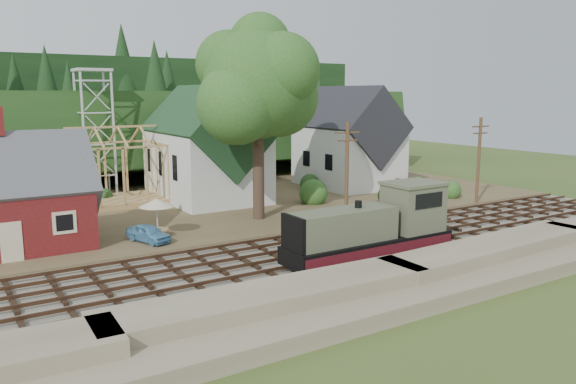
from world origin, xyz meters
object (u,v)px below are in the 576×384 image
locomotive (375,229)px  patio_set (157,204)px  car_red (396,183)px  car_blue (148,233)px

locomotive → patio_set: size_ratio=4.15×
locomotive → car_red: bearing=44.0°
car_blue → car_red: (28.51, 6.72, 0.04)m
locomotive → car_red: size_ratio=2.45×
locomotive → car_blue: 15.03m
locomotive → patio_set: (-9.54, 11.66, 0.58)m
car_red → patio_set: (-27.53, -5.74, 1.65)m
car_blue → car_red: bearing=-6.4°
locomotive → car_blue: size_ratio=3.18×
car_red → car_blue: bearing=123.1°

